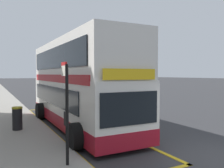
{
  "coord_description": "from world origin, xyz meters",
  "views": [
    {
      "loc": [
        -6.5,
        -4.75,
        2.72
      ],
      "look_at": [
        -0.31,
        7.1,
        2.16
      ],
      "focal_mm": 37.73,
      "sensor_mm": 36.0,
      "label": 1
    }
  ],
  "objects_px": {
    "bus_stop_sign": "(66,105)",
    "parked_car_teal_distant": "(62,87)",
    "litter_bin": "(17,118)",
    "double_decker_bus": "(78,87)"
  },
  "relations": [
    {
      "from": "double_decker_bus",
      "to": "litter_bin",
      "type": "xyz_separation_m",
      "value": [
        -2.93,
        0.06,
        -1.38
      ]
    },
    {
      "from": "parked_car_teal_distant",
      "to": "litter_bin",
      "type": "height_order",
      "value": "parked_car_teal_distant"
    },
    {
      "from": "bus_stop_sign",
      "to": "parked_car_teal_distant",
      "type": "bearing_deg",
      "value": 74.71
    },
    {
      "from": "bus_stop_sign",
      "to": "parked_car_teal_distant",
      "type": "height_order",
      "value": "bus_stop_sign"
    },
    {
      "from": "bus_stop_sign",
      "to": "litter_bin",
      "type": "bearing_deg",
      "value": 99.01
    },
    {
      "from": "double_decker_bus",
      "to": "parked_car_teal_distant",
      "type": "relative_size",
      "value": 2.43
    },
    {
      "from": "litter_bin",
      "to": "bus_stop_sign",
      "type": "bearing_deg",
      "value": -80.99
    },
    {
      "from": "bus_stop_sign",
      "to": "litter_bin",
      "type": "xyz_separation_m",
      "value": [
        -0.81,
        5.13,
        -1.16
      ]
    },
    {
      "from": "bus_stop_sign",
      "to": "parked_car_teal_distant",
      "type": "relative_size",
      "value": 0.7
    },
    {
      "from": "double_decker_bus",
      "to": "litter_bin",
      "type": "height_order",
      "value": "double_decker_bus"
    }
  ]
}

